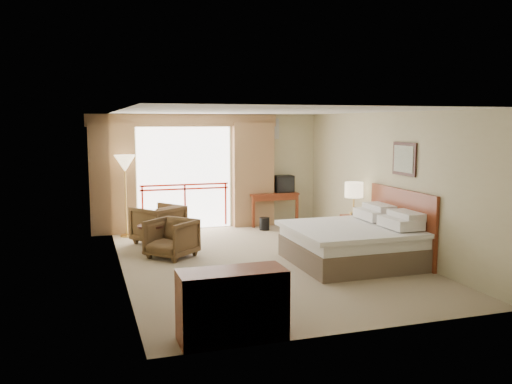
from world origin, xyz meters
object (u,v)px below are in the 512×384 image
object	(u,v)px
tv	(284,184)
wastebasket	(264,224)
nightstand	(354,231)
bed	(354,242)
desk	(271,199)
side_table	(151,234)
armchair_far	(159,243)
table_lamp	(354,190)
floor_lamp	(125,167)
armchair_near	(172,257)
dresser	(232,305)

from	to	relation	value
tv	wastebasket	xyz separation A→B (m)	(-0.70, -0.61, -0.85)
nightstand	bed	bearing A→B (deg)	-115.35
nightstand	desk	bearing A→B (deg)	109.71
bed	nightstand	xyz separation A→B (m)	(0.67, 1.25, -0.07)
side_table	desk	bearing A→B (deg)	33.62
nightstand	desk	distance (m)	2.89
nightstand	armchair_far	distance (m)	4.07
nightstand	table_lamp	world-z (taller)	table_lamp
side_table	floor_lamp	world-z (taller)	floor_lamp
armchair_far	table_lamp	bearing A→B (deg)	124.66
armchair_far	side_table	world-z (taller)	side_table
bed	desk	size ratio (longest dim) A/B	1.74
desk	wastebasket	xyz separation A→B (m)	(-0.40, -0.67, -0.47)
armchair_near	bed	bearing A→B (deg)	23.10
wastebasket	armchair_far	distance (m)	2.64
floor_lamp	desk	bearing A→B (deg)	6.67
armchair_far	side_table	distance (m)	0.94
nightstand	side_table	distance (m)	4.09
dresser	side_table	bearing A→B (deg)	94.17
wastebasket	side_table	size ratio (longest dim) A/B	0.54
tv	armchair_far	world-z (taller)	tv
armchair_near	floor_lamp	world-z (taller)	floor_lamp
wastebasket	nightstand	bearing A→B (deg)	-59.39
armchair_far	armchair_near	distance (m)	1.27
wastebasket	armchair_far	size ratio (longest dim) A/B	0.33
desk	table_lamp	bearing A→B (deg)	-70.74
table_lamp	wastebasket	bearing A→B (deg)	121.23
nightstand	floor_lamp	distance (m)	5.10
desk	armchair_near	bearing A→B (deg)	-136.01
bed	table_lamp	world-z (taller)	table_lamp
nightstand	armchair_near	distance (m)	3.73
desk	floor_lamp	distance (m)	3.67
floor_lamp	tv	bearing A→B (deg)	5.26
nightstand	wastebasket	world-z (taller)	nightstand
bed	wastebasket	world-z (taller)	bed
nightstand	tv	distance (m)	2.83
floor_lamp	dresser	distance (m)	6.39
nightstand	wastebasket	xyz separation A→B (m)	(-1.23, 2.08, -0.16)
bed	armchair_near	bearing A→B (deg)	155.01
bed	armchair_far	bearing A→B (deg)	139.24
armchair_near	floor_lamp	bearing A→B (deg)	154.75
nightstand	floor_lamp	size ratio (longest dim) A/B	0.34
table_lamp	side_table	size ratio (longest dim) A/B	1.22
bed	table_lamp	size ratio (longest dim) A/B	3.21
nightstand	armchair_near	xyz separation A→B (m)	(-3.71, 0.17, -0.31)
table_lamp	desk	distance (m)	2.87
wastebasket	dresser	xyz separation A→B (m)	(-2.42, -5.99, 0.27)
wastebasket	side_table	xyz separation A→B (m)	(-2.81, -1.47, 0.23)
nightstand	floor_lamp	bearing A→B (deg)	154.73
tv	side_table	bearing A→B (deg)	-140.51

